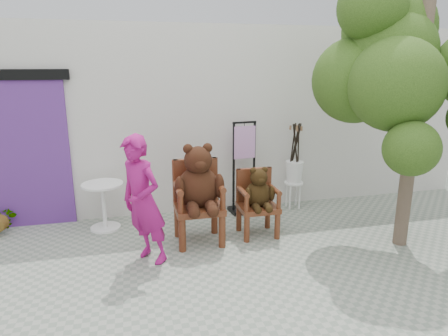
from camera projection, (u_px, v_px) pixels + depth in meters
name	position (u px, v px, depth m)	size (l,w,h in m)	color
ground_plane	(280.00, 287.00, 4.41)	(60.00, 60.00, 0.00)	gray
back_wall	(217.00, 117.00, 6.95)	(9.00, 1.00, 3.00)	silver
doorway	(26.00, 150.00, 5.86)	(1.40, 0.11, 2.33)	#5B2B81
chair_big	(198.00, 187.00, 5.37)	(0.66, 0.73, 1.39)	#4B2110
chair_small	(258.00, 195.00, 5.66)	(0.54, 0.54, 1.01)	#4B2110
person	(143.00, 201.00, 4.75)	(0.59, 0.39, 1.62)	#9F136A
cafe_table	(104.00, 201.00, 5.89)	(0.60, 0.60, 0.70)	white
display_stand	(244.00, 178.00, 6.53)	(0.49, 0.40, 1.51)	black
stool_bucket	(294.00, 171.00, 6.72)	(0.32, 0.32, 1.45)	white
tree	(394.00, 61.00, 4.99)	(2.19, 2.06, 3.48)	#4A392C
potted_plant	(1.00, 219.00, 5.79)	(0.38, 0.33, 0.42)	#1F3A10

